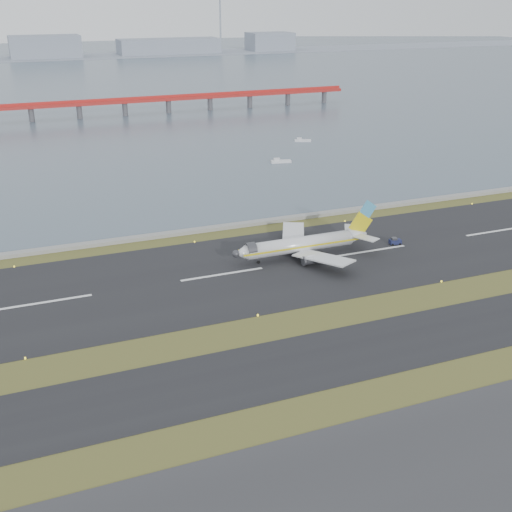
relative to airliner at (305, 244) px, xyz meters
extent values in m
plane|color=#3D4E1B|center=(-22.80, -32.91, -3.46)|extent=(1000.00, 1000.00, 0.00)
cube|color=black|center=(-22.80, -44.91, -3.41)|extent=(1000.00, 18.00, 0.10)
cube|color=black|center=(-22.80, -2.91, -3.41)|extent=(1000.00, 45.00, 0.10)
cube|color=gray|center=(-22.80, 27.09, -2.96)|extent=(1000.00, 2.50, 1.00)
cube|color=#445062|center=(-22.80, 427.09, -3.46)|extent=(1400.00, 800.00, 1.30)
cube|color=#AA211D|center=(-2.80, 217.09, 4.04)|extent=(260.00, 5.00, 1.60)
cube|color=#AA211D|center=(-2.80, 217.09, 5.54)|extent=(260.00, 0.40, 1.40)
cylinder|color=#4C4C51|center=(-2.80, 217.09, -0.46)|extent=(2.80, 2.80, 7.00)
cylinder|color=#4C4C51|center=(93.20, 217.09, -0.46)|extent=(2.80, 2.80, 7.00)
cube|color=gray|center=(-22.80, 587.09, -3.46)|extent=(1400.00, 80.00, 1.00)
cube|color=gray|center=(-12.80, 587.09, 7.54)|extent=(70.00, 35.00, 22.00)
cube|color=gray|center=(117.20, 587.09, 4.54)|extent=(110.00, 35.00, 16.00)
cube|color=gray|center=(237.20, 587.09, 6.54)|extent=(50.00, 35.00, 20.00)
cylinder|color=gray|center=(177.20, 587.09, 26.54)|extent=(1.80, 1.80, 60.00)
cylinder|color=silver|center=(-1.50, 0.00, 0.04)|extent=(28.00, 3.80, 3.80)
cone|color=silver|center=(-17.10, 0.00, 0.04)|extent=(3.20, 3.80, 3.80)
cone|color=silver|center=(14.70, 0.00, 0.34)|extent=(5.00, 3.80, 3.80)
cube|color=gold|center=(-1.50, -1.92, 0.04)|extent=(31.00, 0.06, 0.45)
cube|color=gold|center=(-1.50, 1.92, 0.04)|extent=(31.00, 0.06, 0.45)
cube|color=silver|center=(0.70, -8.50, -0.66)|extent=(11.31, 15.89, 1.66)
cube|color=silver|center=(0.70, 8.50, -0.66)|extent=(11.31, 15.89, 1.66)
cylinder|color=#37373C|center=(-1.00, -6.00, -1.86)|extent=(4.20, 2.10, 2.10)
cylinder|color=#37373C|center=(-1.00, 6.00, -1.86)|extent=(4.20, 2.10, 2.10)
cube|color=gold|center=(15.50, 0.00, 3.24)|extent=(6.80, 0.35, 6.85)
cube|color=#4497C2|center=(17.40, 0.00, 6.94)|extent=(4.85, 0.37, 4.90)
cube|color=silver|center=(15.00, -3.80, 0.84)|extent=(5.64, 6.80, 0.22)
cube|color=silver|center=(15.00, 3.80, 0.84)|extent=(5.64, 6.80, 0.22)
cylinder|color=black|center=(-12.50, 0.00, -3.01)|extent=(0.80, 0.28, 0.80)
cylinder|color=black|center=(0.00, -2.80, -2.91)|extent=(1.00, 0.38, 1.00)
cylinder|color=black|center=(0.00, 2.80, -2.91)|extent=(1.00, 0.38, 1.00)
cube|color=#161B3D|center=(25.60, -1.18, -2.60)|extent=(3.27, 2.17, 1.14)
cube|color=#37373C|center=(25.22, -1.12, -1.85)|extent=(1.54, 1.62, 0.66)
cylinder|color=black|center=(24.44, -1.76, -3.13)|extent=(0.70, 0.39, 0.66)
cylinder|color=black|center=(24.69, -0.26, -3.13)|extent=(0.70, 0.39, 0.66)
cylinder|color=black|center=(26.50, -2.10, -3.13)|extent=(0.70, 0.39, 0.66)
cylinder|color=black|center=(26.75, -0.60, -3.13)|extent=(0.70, 0.39, 0.66)
cube|color=silver|center=(33.26, 90.50, -3.01)|extent=(8.17, 4.07, 1.01)
cube|color=silver|center=(31.62, 90.85, -2.12)|extent=(2.57, 2.22, 1.01)
cube|color=silver|center=(57.84, 122.30, -3.05)|extent=(7.54, 4.80, 0.93)
cube|color=silver|center=(56.41, 122.88, -2.22)|extent=(2.53, 2.30, 0.93)
camera|label=1|loc=(-65.96, -133.12, 57.28)|focal=45.00mm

